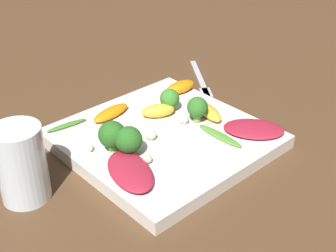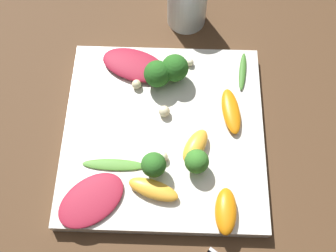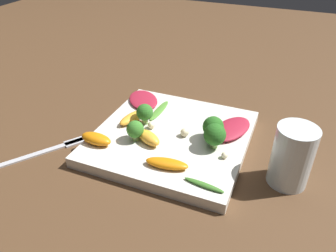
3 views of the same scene
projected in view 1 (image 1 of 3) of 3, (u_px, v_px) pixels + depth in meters
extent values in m
plane|color=#4C331E|center=(164.00, 144.00, 0.75)|extent=(2.40, 2.40, 0.00)
cube|color=silver|center=(164.00, 139.00, 0.75)|extent=(0.29, 0.29, 0.02)
cylinder|color=silver|center=(21.00, 164.00, 0.62)|extent=(0.07, 0.07, 0.11)
cube|color=#B2B2B7|center=(200.00, 77.00, 0.96)|extent=(0.11, 0.15, 0.01)
cube|color=#B2B2B7|center=(206.00, 92.00, 0.91)|extent=(0.04, 0.04, 0.01)
ellipsoid|color=maroon|center=(130.00, 171.00, 0.65)|extent=(0.09, 0.12, 0.01)
ellipsoid|color=maroon|center=(254.00, 129.00, 0.74)|extent=(0.11, 0.11, 0.01)
ellipsoid|color=orange|center=(111.00, 113.00, 0.78)|extent=(0.08, 0.04, 0.01)
ellipsoid|color=#FCAD33|center=(158.00, 111.00, 0.78)|extent=(0.06, 0.05, 0.02)
ellipsoid|color=#FCAD33|center=(209.00, 112.00, 0.79)|extent=(0.05, 0.08, 0.02)
ellipsoid|color=orange|center=(181.00, 87.00, 0.86)|extent=(0.06, 0.03, 0.02)
cylinder|color=#7A9E51|center=(197.00, 117.00, 0.77)|extent=(0.01, 0.01, 0.02)
sphere|color=#2D6B23|center=(197.00, 107.00, 0.76)|extent=(0.03, 0.03, 0.03)
cylinder|color=#7A9E51|center=(129.00, 151.00, 0.69)|extent=(0.01, 0.01, 0.02)
sphere|color=#26601E|center=(129.00, 140.00, 0.68)|extent=(0.04, 0.04, 0.04)
cylinder|color=#84AD5B|center=(170.00, 107.00, 0.80)|extent=(0.01, 0.01, 0.01)
sphere|color=#387A28|center=(170.00, 98.00, 0.79)|extent=(0.03, 0.03, 0.03)
cylinder|color=#84AD5B|center=(113.00, 146.00, 0.70)|extent=(0.01, 0.01, 0.02)
sphere|color=#26601E|center=(112.00, 134.00, 0.68)|extent=(0.04, 0.04, 0.04)
ellipsoid|color=#518E33|center=(220.00, 136.00, 0.73)|extent=(0.02, 0.09, 0.00)
ellipsoid|color=#3D7528|center=(67.00, 125.00, 0.76)|extent=(0.07, 0.02, 0.01)
sphere|color=beige|center=(89.00, 148.00, 0.70)|extent=(0.01, 0.01, 0.01)
sphere|color=beige|center=(152.00, 135.00, 0.72)|extent=(0.02, 0.02, 0.02)
sphere|color=beige|center=(147.00, 159.00, 0.67)|extent=(0.01, 0.01, 0.01)
sphere|color=beige|center=(184.00, 119.00, 0.77)|extent=(0.02, 0.02, 0.02)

